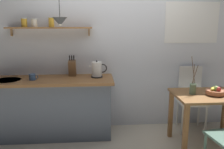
# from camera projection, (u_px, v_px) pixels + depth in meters

# --- Properties ---
(ground_plane) EXTENTS (14.00, 14.00, 0.00)m
(ground_plane) POSITION_uv_depth(u_px,v_px,m) (120.00, 143.00, 3.42)
(ground_plane) COLOR #BCB29E
(back_wall) EXTENTS (6.80, 0.11, 2.70)m
(back_wall) POSITION_uv_depth(u_px,v_px,m) (129.00, 44.00, 3.78)
(back_wall) COLOR silver
(back_wall) RESTS_ON ground_plane
(kitchen_counter) EXTENTS (1.83, 0.63, 0.89)m
(kitchen_counter) POSITION_uv_depth(u_px,v_px,m) (52.00, 107.00, 3.56)
(kitchen_counter) COLOR slate
(kitchen_counter) RESTS_ON ground_plane
(wall_shelf) EXTENTS (1.24, 0.20, 0.27)m
(wall_shelf) POSITION_uv_depth(u_px,v_px,m) (45.00, 26.00, 3.48)
(wall_shelf) COLOR #9E6B3D
(dining_table) EXTENTS (0.93, 0.68, 0.75)m
(dining_table) POSITION_uv_depth(u_px,v_px,m) (208.00, 103.00, 3.23)
(dining_table) COLOR brown
(dining_table) RESTS_ON ground_plane
(dining_chair_far) EXTENTS (0.45, 0.43, 1.00)m
(dining_chair_far) POSITION_uv_depth(u_px,v_px,m) (191.00, 95.00, 3.80)
(dining_chair_far) COLOR white
(dining_chair_far) RESTS_ON ground_plane
(fruit_bowl) EXTENTS (0.25, 0.25, 0.13)m
(fruit_bowl) POSITION_uv_depth(u_px,v_px,m) (215.00, 91.00, 3.15)
(fruit_bowl) COLOR #BC704C
(fruit_bowl) RESTS_ON dining_table
(twig_vase) EXTENTS (0.09, 0.08, 0.51)m
(twig_vase) POSITION_uv_depth(u_px,v_px,m) (193.00, 88.00, 3.18)
(twig_vase) COLOR #567056
(twig_vase) RESTS_ON dining_table
(electric_kettle) EXTENTS (0.26, 0.17, 0.25)m
(electric_kettle) POSITION_uv_depth(u_px,v_px,m) (97.00, 70.00, 3.54)
(electric_kettle) COLOR black
(electric_kettle) RESTS_ON kitchen_counter
(knife_block) EXTENTS (0.11, 0.15, 0.32)m
(knife_block) POSITION_uv_depth(u_px,v_px,m) (72.00, 68.00, 3.61)
(knife_block) COLOR brown
(knife_block) RESTS_ON kitchen_counter
(coffee_mug_by_sink) EXTENTS (0.13, 0.09, 0.09)m
(coffee_mug_by_sink) POSITION_uv_depth(u_px,v_px,m) (33.00, 77.00, 3.38)
(coffee_mug_by_sink) COLOR #3D5B89
(coffee_mug_by_sink) RESTS_ON kitchen_counter
(pendant_lamp) EXTENTS (0.20, 0.20, 0.50)m
(pendant_lamp) POSITION_uv_depth(u_px,v_px,m) (60.00, 21.00, 3.21)
(pendant_lamp) COLOR black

